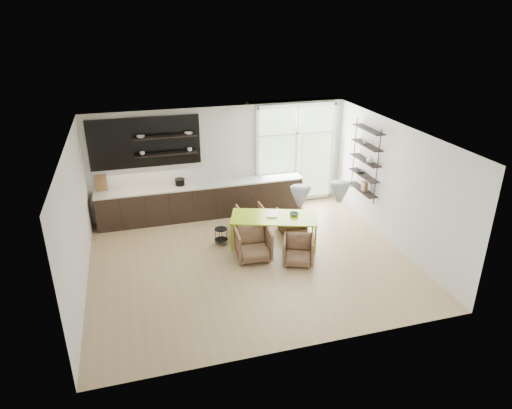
{
  "coord_description": "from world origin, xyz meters",
  "views": [
    {
      "loc": [
        -2.33,
        -8.64,
        5.29
      ],
      "look_at": [
        0.31,
        0.6,
        1.1
      ],
      "focal_mm": 32.0,
      "sensor_mm": 36.0,
      "label": 1
    }
  ],
  "objects_px": {
    "armchair_back_right": "(292,220)",
    "armchair_front_left": "(253,244)",
    "armchair_front_right": "(298,250)",
    "wire_stool": "(221,234)",
    "armchair_back_left": "(251,217)",
    "dining_table": "(274,219)"
  },
  "relations": [
    {
      "from": "dining_table",
      "to": "wire_stool",
      "type": "bearing_deg",
      "value": -178.13
    },
    {
      "from": "armchair_front_right",
      "to": "wire_stool",
      "type": "height_order",
      "value": "armchair_front_right"
    },
    {
      "from": "dining_table",
      "to": "armchair_front_left",
      "type": "distance_m",
      "value": 0.88
    },
    {
      "from": "armchair_front_right",
      "to": "armchair_front_left",
      "type": "bearing_deg",
      "value": 174.63
    },
    {
      "from": "armchair_back_right",
      "to": "armchair_front_left",
      "type": "height_order",
      "value": "armchair_front_left"
    },
    {
      "from": "armchair_back_right",
      "to": "wire_stool",
      "type": "distance_m",
      "value": 1.87
    },
    {
      "from": "armchair_back_right",
      "to": "armchair_front_right",
      "type": "distance_m",
      "value": 1.56
    },
    {
      "from": "armchair_back_right",
      "to": "armchair_back_left",
      "type": "bearing_deg",
      "value": -27.39
    },
    {
      "from": "armchair_back_left",
      "to": "armchair_back_right",
      "type": "relative_size",
      "value": 1.01
    },
    {
      "from": "armchair_back_left",
      "to": "armchair_back_right",
      "type": "distance_m",
      "value": 1.06
    },
    {
      "from": "armchair_front_left",
      "to": "dining_table",
      "type": "bearing_deg",
      "value": 41.55
    },
    {
      "from": "armchair_back_left",
      "to": "armchair_front_right",
      "type": "height_order",
      "value": "armchair_front_right"
    },
    {
      "from": "armchair_back_left",
      "to": "armchair_front_left",
      "type": "relative_size",
      "value": 0.84
    },
    {
      "from": "armchair_front_left",
      "to": "wire_stool",
      "type": "distance_m",
      "value": 1.04
    },
    {
      "from": "armchair_back_left",
      "to": "armchair_front_right",
      "type": "distance_m",
      "value": 2.06
    },
    {
      "from": "dining_table",
      "to": "armchair_front_right",
      "type": "distance_m",
      "value": 1.07
    },
    {
      "from": "armchair_front_left",
      "to": "wire_stool",
      "type": "relative_size",
      "value": 1.95
    },
    {
      "from": "armchair_front_right",
      "to": "wire_stool",
      "type": "bearing_deg",
      "value": 159.6
    },
    {
      "from": "armchair_front_left",
      "to": "wire_stool",
      "type": "height_order",
      "value": "armchair_front_left"
    },
    {
      "from": "armchair_back_left",
      "to": "dining_table",
      "type": "bearing_deg",
      "value": 104.82
    },
    {
      "from": "armchair_front_left",
      "to": "wire_stool",
      "type": "xyz_separation_m",
      "value": [
        -0.56,
        0.87,
        -0.1
      ]
    },
    {
      "from": "armchair_back_right",
      "to": "armchair_front_left",
      "type": "bearing_deg",
      "value": 37.65
    }
  ]
}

